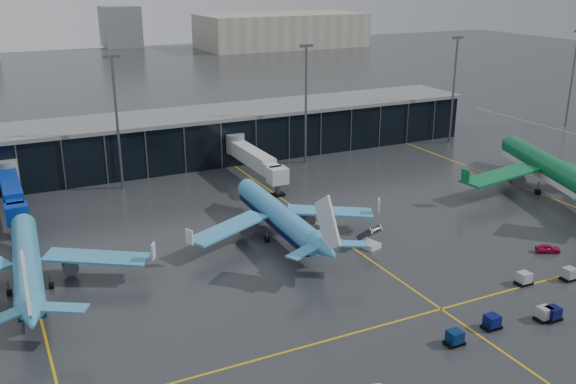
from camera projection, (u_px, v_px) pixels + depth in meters
name	position (u px, v px, depth m)	size (l,w,h in m)	color
ground	(313.00, 276.00, 88.24)	(600.00, 600.00, 0.00)	#282B2D
terminal_pier	(178.00, 139.00, 139.09)	(142.00, 17.00, 10.70)	black
jet_bridges	(12.00, 191.00, 108.62)	(94.00, 27.50, 7.20)	#595B60
flood_masts	(217.00, 109.00, 128.26)	(203.00, 0.50, 25.50)	#595B60
distant_hangars	(152.00, 34.00, 335.40)	(260.00, 71.00, 22.00)	#B2AD99
taxi_lines	(337.00, 237.00, 101.42)	(220.00, 120.00, 0.02)	gold
airliner_arkefly	(25.00, 246.00, 83.73)	(33.00, 37.59, 11.55)	#3990BC
airliner_klm_near	(277.00, 201.00, 100.25)	(32.73, 37.27, 11.45)	#4099D4
airliner_aer_lingus	(552.00, 155.00, 121.00)	(40.20, 45.78, 14.07)	#0C6A37
baggage_carts	(525.00, 306.00, 78.98)	(26.84, 9.98, 1.70)	black
mobile_airstair	(369.00, 242.00, 97.49)	(2.98, 3.67, 3.45)	silver
service_van_red	(548.00, 248.00, 95.69)	(1.45, 3.59, 1.22)	#A20C30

